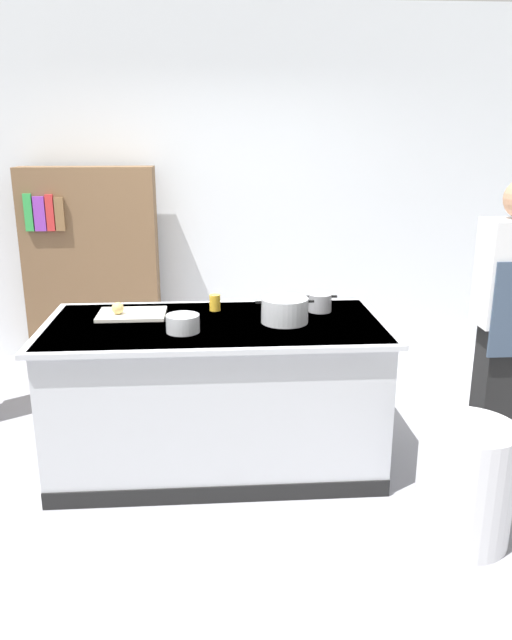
# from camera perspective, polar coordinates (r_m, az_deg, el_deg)

# --- Properties ---
(ground_plane) EXTENTS (10.00, 10.00, 0.00)m
(ground_plane) POSITION_cam_1_polar(r_m,az_deg,el_deg) (3.93, -3.53, -12.90)
(ground_plane) COLOR gray
(back_wall) EXTENTS (6.40, 0.12, 3.00)m
(back_wall) POSITION_cam_1_polar(r_m,az_deg,el_deg) (5.53, -4.06, 12.09)
(back_wall) COLOR silver
(back_wall) RESTS_ON ground_plane
(counter_island) EXTENTS (1.98, 0.98, 0.90)m
(counter_island) POSITION_cam_1_polar(r_m,az_deg,el_deg) (3.72, -3.65, -6.65)
(counter_island) COLOR #B7BABF
(counter_island) RESTS_ON ground_plane
(cutting_board) EXTENTS (0.40, 0.28, 0.02)m
(cutting_board) POSITION_cam_1_polar(r_m,az_deg,el_deg) (3.77, -11.41, 0.53)
(cutting_board) COLOR silver
(cutting_board) RESTS_ON counter_island
(onion) EXTENTS (0.07, 0.07, 0.07)m
(onion) POSITION_cam_1_polar(r_m,az_deg,el_deg) (3.74, -12.67, 1.07)
(onion) COLOR tan
(onion) RESTS_ON cutting_board
(stock_pot) EXTENTS (0.34, 0.27, 0.14)m
(stock_pot) POSITION_cam_1_polar(r_m,az_deg,el_deg) (3.55, 2.67, 0.91)
(stock_pot) COLOR #B7BABF
(stock_pot) RESTS_ON counter_island
(sauce_pan) EXTENTS (0.21, 0.14, 0.11)m
(sauce_pan) POSITION_cam_1_polar(r_m,az_deg,el_deg) (3.80, 5.91, 1.61)
(sauce_pan) COLOR #99999E
(sauce_pan) RESTS_ON counter_island
(mixing_bowl) EXTENTS (0.18, 0.18, 0.10)m
(mixing_bowl) POSITION_cam_1_polar(r_m,az_deg,el_deg) (3.40, -6.79, -0.31)
(mixing_bowl) COLOR #B7BABF
(mixing_bowl) RESTS_ON counter_island
(juice_cup) EXTENTS (0.07, 0.07, 0.10)m
(juice_cup) POSITION_cam_1_polar(r_m,az_deg,el_deg) (3.80, -3.82, 1.62)
(juice_cup) COLOR yellow
(juice_cup) RESTS_ON counter_island
(trash_bin) EXTENTS (0.46, 0.46, 0.61)m
(trash_bin) POSITION_cam_1_polar(r_m,az_deg,el_deg) (3.28, 18.72, -14.05)
(trash_bin) COLOR silver
(trash_bin) RESTS_ON ground_plane
(person_chef) EXTENTS (0.38, 0.25, 1.72)m
(person_chef) POSITION_cam_1_polar(r_m,az_deg,el_deg) (3.80, 22.40, -0.20)
(person_chef) COLOR black
(person_chef) RESTS_ON ground_plane
(bookshelf) EXTENTS (1.10, 0.31, 1.70)m
(bookshelf) POSITION_cam_1_polar(r_m,az_deg,el_deg) (5.43, -14.89, 4.56)
(bookshelf) COLOR brown
(bookshelf) RESTS_ON ground_plane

